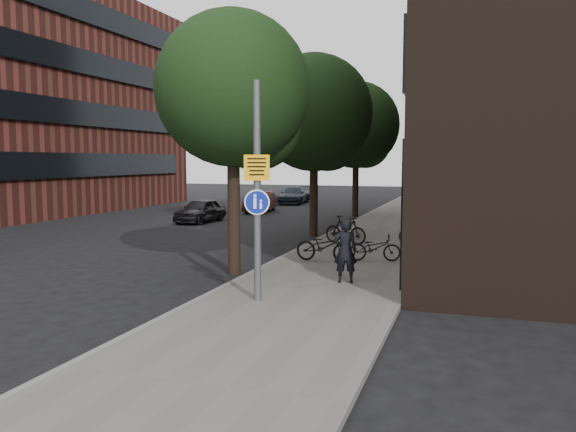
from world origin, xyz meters
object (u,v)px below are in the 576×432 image
at_px(signpost, 257,191).
at_px(parked_bike_facade_near, 375,248).
at_px(parked_car_near, 201,210).
at_px(pedestrian, 345,251).

xyz_separation_m(signpost, parked_bike_facade_near, (1.69, 5.79, -2.06)).
distance_m(signpost, parked_bike_facade_near, 6.38).
xyz_separation_m(parked_bike_facade_near, parked_car_near, (-10.83, 9.22, 0.08)).
xyz_separation_m(signpost, pedestrian, (1.49, 2.43, -1.66)).
xyz_separation_m(signpost, parked_car_near, (-9.14, 15.01, -1.98)).
distance_m(signpost, pedestrian, 3.29).
bearing_deg(parked_car_near, pedestrian, -46.85).
relative_size(pedestrian, parked_car_near, 0.45).
bearing_deg(pedestrian, parked_car_near, -63.94).
height_order(signpost, parked_bike_facade_near, signpost).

